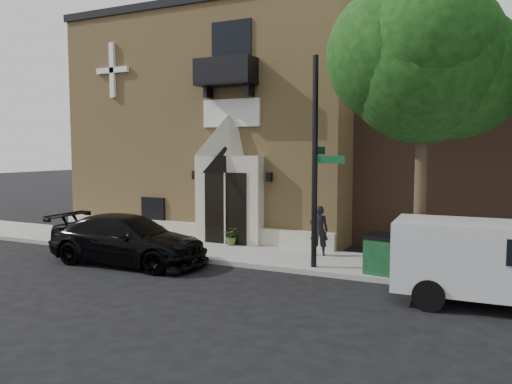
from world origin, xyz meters
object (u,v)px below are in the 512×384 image
black_sedan (128,240)px  fire_hydrant (439,269)px  street_sign (316,162)px  pedestrian_near (319,230)px  dumpster (397,255)px  cargo_van (512,262)px

black_sedan → fire_hydrant: 9.18m
black_sedan → fire_hydrant: size_ratio=7.38×
street_sign → pedestrian_near: bearing=104.6°
dumpster → black_sedan: bearing=-159.5°
dumpster → pedestrian_near: (-2.74, 1.51, 0.26)m
cargo_van → fire_hydrant: (-1.61, 1.10, -0.57)m
fire_hydrant → dumpster: (-1.12, 0.29, 0.20)m
black_sedan → pedestrian_near: size_ratio=3.21×
fire_hydrant → pedestrian_near: pedestrian_near is taller
street_sign → dumpster: size_ratio=3.39×
black_sedan → dumpster: 8.12m
dumpster → fire_hydrant: bearing=-5.5°
black_sedan → cargo_van: size_ratio=1.09×
cargo_van → street_sign: size_ratio=0.79×
black_sedan → cargo_van: (10.70, 0.18, 0.31)m
dumpster → street_sign: bearing=-169.0°
black_sedan → pedestrian_near: 6.07m
black_sedan → street_sign: (5.63, 1.51, 2.45)m
fire_hydrant → pedestrian_near: size_ratio=0.44×
cargo_van → street_sign: (-5.07, 1.33, 2.14)m
cargo_van → dumpster: (-2.73, 1.40, -0.37)m
cargo_van → black_sedan: bearing=178.5°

